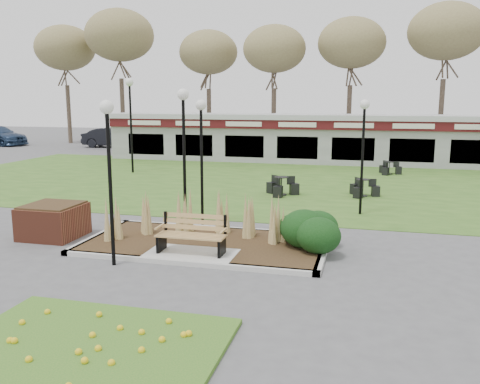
% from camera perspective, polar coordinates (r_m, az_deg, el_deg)
% --- Properties ---
extents(ground, '(100.00, 100.00, 0.00)m').
position_cam_1_polar(ground, '(12.46, -5.71, -7.58)').
color(ground, '#515154').
rests_on(ground, ground).
extents(lawn, '(34.00, 16.00, 0.02)m').
position_cam_1_polar(lawn, '(23.79, 4.20, 1.16)').
color(lawn, '#325D1D').
rests_on(lawn, ground).
extents(flower_bed, '(4.20, 3.00, 0.16)m').
position_cam_1_polar(flower_bed, '(8.58, -16.69, -16.13)').
color(flower_bed, '#2C661D').
rests_on(flower_bed, ground).
extents(planting_bed, '(6.75, 3.40, 1.27)m').
position_cam_1_polar(planting_bed, '(13.25, 1.48, -4.77)').
color(planting_bed, '#331E14').
rests_on(planting_bed, ground).
extents(park_bench, '(1.70, 0.66, 0.93)m').
position_cam_1_polar(park_bench, '(12.52, -5.37, -4.68)').
color(park_bench, '#AE8A4E').
rests_on(park_bench, ground).
extents(brick_planter, '(1.50, 1.50, 0.95)m').
position_cam_1_polar(brick_planter, '(15.19, -20.23, -3.03)').
color(brick_planter, brown).
rests_on(brick_planter, ground).
extents(food_pavilion, '(24.60, 3.40, 2.90)m').
position_cam_1_polar(food_pavilion, '(31.44, 6.82, 6.07)').
color(food_pavilion, gray).
rests_on(food_pavilion, ground).
extents(tree_backdrop, '(47.24, 5.24, 10.36)m').
position_cam_1_polar(tree_backdrop, '(39.59, 8.66, 16.90)').
color(tree_backdrop, '#47382B').
rests_on(tree_backdrop, ground).
extents(lamp_post_near_left, '(0.32, 0.32, 3.82)m').
position_cam_1_polar(lamp_post_near_left, '(15.15, -4.37, 6.40)').
color(lamp_post_near_left, black).
rests_on(lamp_post_near_left, ground).
extents(lamp_post_near_right, '(0.32, 0.32, 3.82)m').
position_cam_1_polar(lamp_post_near_right, '(11.83, -14.55, 4.96)').
color(lamp_post_near_right, black).
rests_on(lamp_post_near_right, ground).
extents(lamp_post_mid_left, '(0.34, 0.34, 4.14)m').
position_cam_1_polar(lamp_post_mid_left, '(15.32, -6.35, 7.28)').
color(lamp_post_mid_left, black).
rests_on(lamp_post_mid_left, ground).
extents(lamp_post_far_right, '(0.32, 0.32, 3.82)m').
position_cam_1_polar(lamp_post_far_right, '(17.17, 13.70, 6.61)').
color(lamp_post_far_right, black).
rests_on(lamp_post_far_right, ground).
extents(lamp_post_far_left, '(0.40, 0.40, 4.86)m').
position_cam_1_polar(lamp_post_far_left, '(27.00, -12.23, 9.59)').
color(lamp_post_far_left, black).
rests_on(lamp_post_far_left, ground).
extents(bistro_set_a, '(1.39, 1.26, 0.74)m').
position_cam_1_polar(bistro_set_a, '(20.46, 4.67, 0.35)').
color(bistro_set_a, black).
rests_on(bistro_set_a, ground).
extents(bistro_set_c, '(1.20, 1.26, 0.68)m').
position_cam_1_polar(bistro_set_c, '(20.74, 13.62, 0.17)').
color(bistro_set_c, black).
rests_on(bistro_set_c, ground).
extents(bistro_set_d, '(1.12, 1.21, 0.65)m').
position_cam_1_polar(bistro_set_d, '(27.14, 16.39, 2.39)').
color(bistro_set_d, black).
rests_on(bistro_set_d, ground).
extents(car_silver, '(4.55, 2.86, 1.44)m').
position_cam_1_polar(car_silver, '(41.75, -9.41, 6.04)').
color(car_silver, '#AEAEB2').
rests_on(car_silver, ground).
extents(car_black, '(4.78, 1.91, 1.55)m').
position_cam_1_polar(car_black, '(41.78, -14.11, 5.94)').
color(car_black, black).
rests_on(car_black, ground).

